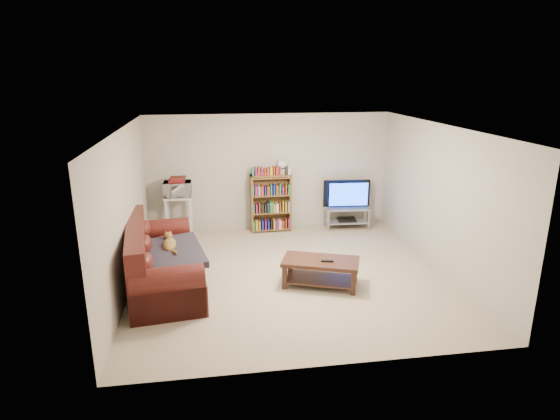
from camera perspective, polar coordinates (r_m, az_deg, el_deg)
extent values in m
plane|color=#C3B091|center=(7.74, 1.19, -7.92)|extent=(5.00, 5.00, 0.00)
plane|color=white|center=(7.10, 1.31, 10.02)|extent=(5.00, 5.00, 0.00)
plane|color=beige|center=(9.73, -1.29, 4.63)|extent=(5.00, 0.00, 5.00)
plane|color=beige|center=(5.02, 6.19, -7.05)|extent=(5.00, 0.00, 5.00)
plane|color=beige|center=(7.34, -18.37, -0.18)|extent=(0.00, 5.00, 5.00)
plane|color=beige|center=(8.13, 18.89, 1.35)|extent=(0.00, 5.00, 5.00)
cube|color=#4D1814|center=(7.51, -13.86, -7.33)|extent=(1.32, 2.49, 0.45)
cube|color=#4D1814|center=(7.41, -16.97, -5.51)|extent=(0.56, 2.39, 0.99)
cube|color=#4D1814|center=(6.52, -13.43, -10.53)|extent=(1.00, 0.36, 0.57)
cube|color=#4D1814|center=(8.48, -14.23, -4.13)|extent=(1.00, 0.36, 0.57)
cube|color=#2C2833|center=(7.23, -13.19, -5.18)|extent=(1.15, 1.35, 0.20)
cube|color=#371D13|center=(7.27, 4.99, -6.29)|extent=(1.29, 0.95, 0.06)
cube|color=#371D13|center=(7.39, 4.93, -8.39)|extent=(1.16, 0.86, 0.03)
cube|color=#371D13|center=(7.22, 0.57, -8.23)|extent=(0.09, 0.09, 0.36)
cube|color=#371D13|center=(7.11, 8.94, -8.85)|extent=(0.09, 0.09, 0.36)
cube|color=#371D13|center=(7.63, 1.25, -6.81)|extent=(0.09, 0.09, 0.36)
cube|color=#371D13|center=(7.53, 9.14, -7.37)|extent=(0.09, 0.09, 0.36)
cube|color=black|center=(7.19, 5.79, -6.21)|extent=(0.20, 0.09, 0.02)
cube|color=#999EA3|center=(9.95, 8.18, 0.24)|extent=(0.95, 0.47, 0.03)
cube|color=#999EA3|center=(10.03, 8.11, -1.37)|extent=(0.90, 0.45, 0.02)
cube|color=gray|center=(9.76, 5.89, -1.32)|extent=(0.05, 0.05, 0.46)
cube|color=gray|center=(9.95, 10.76, -1.17)|extent=(0.05, 0.05, 0.46)
cube|color=gray|center=(10.09, 5.53, -0.71)|extent=(0.05, 0.05, 0.46)
cube|color=gray|center=(10.28, 10.25, -0.58)|extent=(0.05, 0.05, 0.46)
imported|color=black|center=(9.87, 8.25, 1.91)|extent=(1.00, 0.20, 0.57)
cube|color=black|center=(10.02, 8.12, -1.16)|extent=(0.38, 0.28, 0.06)
cube|color=brown|center=(9.59, -3.47, 0.74)|extent=(0.04, 0.26, 1.20)
cube|color=brown|center=(9.70, 1.18, 0.95)|extent=(0.04, 0.26, 1.20)
cube|color=brown|center=(9.50, -1.15, 4.25)|extent=(0.84, 0.27, 0.03)
cube|color=maroon|center=(9.46, -2.26, 4.51)|extent=(0.24, 0.19, 0.06)
cube|color=silver|center=(9.39, -12.32, 1.54)|extent=(0.54, 0.40, 0.04)
cube|color=silver|center=(9.54, -12.12, -1.59)|extent=(0.49, 0.36, 0.03)
cube|color=silver|center=(9.38, -13.61, -1.30)|extent=(0.05, 0.05, 0.82)
cube|color=silver|center=(9.34, -10.83, -1.19)|extent=(0.05, 0.05, 0.82)
cube|color=silver|center=(9.67, -13.45, -0.74)|extent=(0.05, 0.05, 0.82)
cube|color=silver|center=(9.64, -10.75, -0.64)|extent=(0.05, 0.05, 0.82)
imported|color=silver|center=(9.35, -12.38, 2.52)|extent=(0.53, 0.36, 0.29)
cube|color=maroon|center=(9.31, -12.44, 3.54)|extent=(0.31, 0.28, 0.05)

